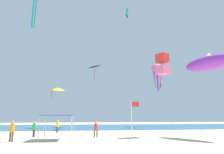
# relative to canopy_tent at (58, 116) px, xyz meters

# --- Properties ---
(ground) EXTENTS (110.00, 110.00, 0.10)m
(ground) POSITION_rel_canopy_tent_xyz_m (5.67, -3.54, -2.21)
(ground) COLOR beige
(ocean_strip) EXTENTS (110.00, 22.28, 0.03)m
(ocean_strip) POSITION_rel_canopy_tent_xyz_m (5.67, 22.73, -2.14)
(ocean_strip) COLOR #28608C
(ocean_strip) RESTS_ON ground
(canopy_tent) EXTENTS (2.85, 2.68, 2.29)m
(canopy_tent) POSITION_rel_canopy_tent_xyz_m (0.00, 0.00, 0.00)
(canopy_tent) COLOR #B2B2B7
(canopy_tent) RESTS_ON ground
(person_near_tent) EXTENTS (0.42, 0.42, 1.78)m
(person_near_tent) POSITION_rel_canopy_tent_xyz_m (-3.75, -0.84, -1.11)
(person_near_tent) COLOR brown
(person_near_tent) RESTS_ON ground
(person_leftmost) EXTENTS (0.41, 0.46, 1.71)m
(person_leftmost) POSITION_rel_canopy_tent_xyz_m (-1.12, 8.19, -1.16)
(person_leftmost) COLOR #33384C
(person_leftmost) RESTS_ON ground
(person_central) EXTENTS (0.43, 0.38, 1.60)m
(person_central) POSITION_rel_canopy_tent_xyz_m (3.72, 1.91, -1.22)
(person_central) COLOR brown
(person_central) RESTS_ON ground
(person_rightmost) EXTENTS (0.39, 0.39, 1.63)m
(person_rightmost) POSITION_rel_canopy_tent_xyz_m (-2.81, 2.92, -1.20)
(person_rightmost) COLOR #33384C
(person_rightmost) RESTS_ON ground
(banner_flag) EXTENTS (0.61, 0.06, 3.21)m
(banner_flag) POSITION_rel_canopy_tent_xyz_m (5.96, -5.49, -0.20)
(banner_flag) COLOR silver
(banner_flag) RESTS_ON ground
(kite_parafoil_teal) EXTENTS (1.51, 4.55, 2.80)m
(kite_parafoil_teal) POSITION_rel_canopy_tent_xyz_m (10.60, 16.75, 20.89)
(kite_parafoil_teal) COLOR teal
(kite_diamond_black) EXTENTS (2.85, 2.89, 3.28)m
(kite_diamond_black) POSITION_rel_canopy_tent_xyz_m (4.26, 22.22, 10.56)
(kite_diamond_black) COLOR black
(kite_delta_yellow) EXTENTS (3.27, 3.30, 2.23)m
(kite_delta_yellow) POSITION_rel_canopy_tent_xyz_m (-2.82, 18.76, 5.18)
(kite_delta_yellow) COLOR yellow
(kite_octopus_pink) EXTENTS (3.43, 3.43, 5.81)m
(kite_octopus_pink) POSITION_rel_canopy_tent_xyz_m (17.44, 19.18, 9.70)
(kite_octopus_pink) COLOR pink
(kite_inflatable_purple) EXTENTS (4.47, 5.87, 2.19)m
(kite_inflatable_purple) POSITION_rel_canopy_tent_xyz_m (16.13, -0.14, 5.86)
(kite_inflatable_purple) COLOR purple
(kite_box_red) EXTENTS (1.62, 1.61, 2.51)m
(kite_box_red) POSITION_rel_canopy_tent_xyz_m (11.52, 1.94, 6.09)
(kite_box_red) COLOR red
(kite_parafoil_blue) EXTENTS (2.06, 5.93, 3.67)m
(kite_parafoil_blue) POSITION_rel_canopy_tent_xyz_m (-3.14, 0.57, 12.00)
(kite_parafoil_blue) COLOR blue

